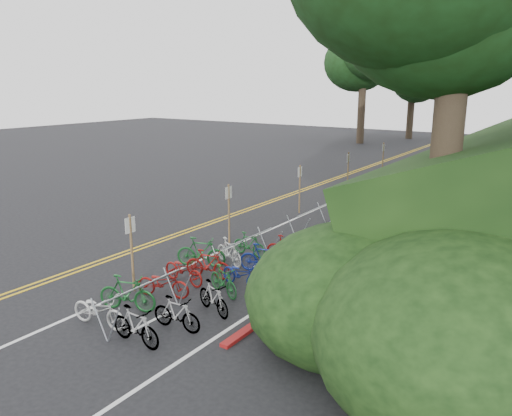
{
  "coord_description": "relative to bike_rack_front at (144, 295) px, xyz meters",
  "views": [
    {
      "loc": [
        12.76,
        -10.96,
        6.51
      ],
      "look_at": [
        1.08,
        6.3,
        1.3
      ],
      "focal_mm": 35.0,
      "sensor_mm": 36.0,
      "label": 1
    }
  ],
  "objects": [
    {
      "name": "signposts_rest",
      "position": [
        -2.41,
        16.09,
        0.61
      ],
      "size": [
        0.08,
        18.4,
        2.5
      ],
      "color": "brown",
      "rests_on": "ground"
    },
    {
      "name": "bike_front",
      "position": [
        -1.55,
        4.25,
        -0.27
      ],
      "size": [
        1.17,
        1.91,
        1.11
      ],
      "primitive_type": "imported",
      "rotation": [
        0.0,
        0.0,
        1.95
      ],
      "color": "#144C1E",
      "rests_on": "ground"
    },
    {
      "name": "ground",
      "position": [
        -3.01,
        2.09,
        -0.82
      ],
      "size": [
        120.0,
        120.0,
        0.0
      ],
      "primitive_type": "plane",
      "color": "black",
      "rests_on": "ground"
    },
    {
      "name": "road_markings",
      "position": [
        -2.38,
        12.19,
        -0.82
      ],
      "size": [
        7.47,
        80.0,
        0.01
      ],
      "color": "gold",
      "rests_on": "ground"
    },
    {
      "name": "signpost_near",
      "position": [
        -1.91,
        1.33,
        0.64
      ],
      "size": [
        0.08,
        0.4,
        2.56
      ],
      "color": "brown",
      "rests_on": "ground"
    },
    {
      "name": "bike_rack_front",
      "position": [
        0.0,
        0.0,
        0.0
      ],
      "size": [
        1.12,
        2.87,
        1.12
      ],
      "color": "gray",
      "rests_on": "ground"
    },
    {
      "name": "red_curb",
      "position": [
        2.69,
        14.09,
        -0.77
      ],
      "size": [
        0.25,
        28.0,
        0.1
      ],
      "primitive_type": "cube",
      "color": "maroon",
      "rests_on": "ground"
    },
    {
      "name": "bike_racks_rest",
      "position": [
        -0.01,
        15.09,
        0.03
      ],
      "size": [
        1.14,
        23.0,
        1.17
      ],
      "color": "gray",
      "rests_on": "ground"
    },
    {
      "name": "bike_valet",
      "position": [
        -0.09,
        2.48,
        -0.33
      ],
      "size": [
        3.21,
        9.14,
        1.1
      ],
      "color": "beige",
      "rests_on": "ground"
    }
  ]
}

